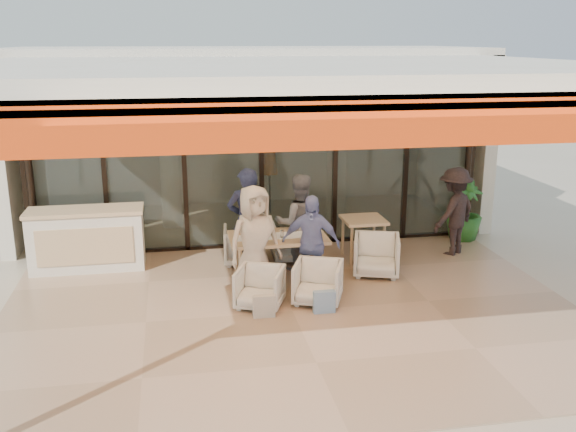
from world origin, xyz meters
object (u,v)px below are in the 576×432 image
diner_cream (255,241)px  potted_palm (464,210)px  diner_grey (299,223)px  side_chair (377,254)px  side_table (363,224)px  chair_far_right (293,240)px  diner_periwinkle (311,243)px  host_counter (87,239)px  diner_navy (247,221)px  dining_table (277,239)px  chair_near_left (260,286)px  chair_far_left (244,243)px  chair_near_right (318,281)px  standing_woman (454,212)px

diner_cream → potted_palm: 4.63m
diner_grey → side_chair: (1.18, -0.47, -0.44)m
side_table → potted_palm: potted_palm is taller
diner_grey → side_chair: size_ratio=2.20×
chair_far_right → diner_periwinkle: 1.45m
host_counter → diner_navy: bearing=-13.5°
dining_table → chair_near_left: bearing=-113.3°
dining_table → side_chair: 1.64m
diner_cream → diner_navy: bearing=71.7°
chair_far_left → chair_near_right: size_ratio=1.04×
side_chair → host_counter: bearing=-175.5°
diner_navy → potted_palm: diner_navy is taller
host_counter → diner_cream: (2.56, -1.52, 0.30)m
chair_near_left → chair_near_right: size_ratio=0.95×
chair_far_right → side_chair: side_chair is taller
diner_cream → standing_woman: bearing=-0.4°
chair_far_left → potted_palm: potted_palm is taller
chair_far_left → host_counter: bearing=2.7°
chair_far_right → diner_periwinkle: (-0.00, -1.40, 0.38)m
chair_far_left → potted_palm: bearing=-167.5°
chair_near_left → side_table: side_table is taller
chair_near_left → potted_palm: bearing=52.0°
diner_navy → diner_grey: bearing=177.9°
chair_near_left → standing_woman: 4.05m
diner_navy → diner_grey: size_ratio=1.09×
dining_table → chair_near_right: bearing=-65.9°
dining_table → standing_woman: size_ratio=0.96×
host_counter → side_chair: size_ratio=2.53×
diner_periwinkle → standing_woman: bearing=42.6°
side_table → side_chair: side_table is taller
chair_near_left → chair_near_right: (0.84, 0.00, 0.02)m
chair_near_left → standing_woman: (3.66, 1.68, 0.46)m
standing_woman → potted_palm: (0.55, 0.75, -0.19)m
chair_near_left → chair_near_right: 0.84m
chair_far_left → chair_far_right: 0.84m
chair_far_right → side_chair: (1.18, -0.97, 0.00)m
chair_far_right → chair_near_right: bearing=92.5°
chair_far_left → chair_far_right: (0.84, 0.00, 0.01)m
diner_periwinkle → standing_woman: size_ratio=0.95×
dining_table → standing_woman: (3.24, 0.73, 0.10)m
chair_near_right → dining_table: bearing=135.4°
side_chair → standing_woman: 1.85m
chair_near_right → diner_grey: bearing=111.3°
diner_periwinkle → side_chair: bearing=39.9°
standing_woman → potted_palm: bearing=-159.5°
potted_palm → diner_periwinkle: bearing=-150.2°
host_counter → standing_woman: (6.22, -0.33, 0.25)m
chair_far_left → diner_navy: diner_navy is taller
diner_grey → side_chair: 1.34m
side_table → side_chair: (0.00, -0.75, -0.27)m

